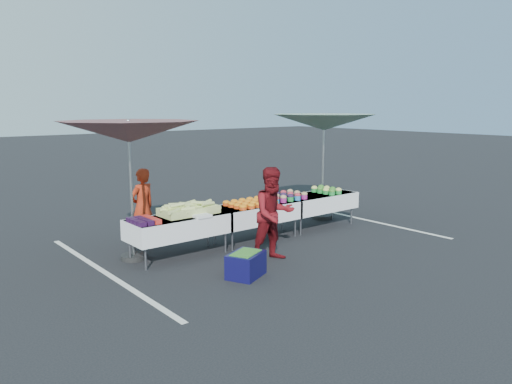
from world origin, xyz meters
TOP-DOWN VIEW (x-y plane):
  - ground at (0.00, 0.00)m, footprint 80.00×80.00m
  - stripe_left at (-3.20, 0.00)m, footprint 0.10×5.00m
  - stripe_right at (3.20, 0.00)m, footprint 0.10×5.00m
  - table_left at (-1.80, 0.00)m, footprint 1.86×0.81m
  - table_center at (0.00, 0.00)m, footprint 1.86×0.81m
  - table_right at (1.80, 0.00)m, footprint 1.86×0.81m
  - berry_punnets at (-2.51, -0.06)m, footprint 0.40×0.54m
  - corn_pile at (-1.54, 0.04)m, footprint 1.16×0.57m
  - plastic_bags at (-1.50, -0.30)m, footprint 0.30×0.25m
  - carrot_bowls at (-0.15, -0.01)m, footprint 0.95×0.69m
  - potato_cups at (0.75, 0.00)m, footprint 0.94×0.58m
  - bean_baskets at (2.06, -0.01)m, footprint 0.36×0.68m
  - vendor at (-1.93, 1.15)m, footprint 0.62×0.48m
  - customer at (-0.59, -1.21)m, footprint 0.92×0.78m
  - umbrella_left at (-2.50, 0.40)m, footprint 3.02×3.02m
  - umbrella_right at (2.50, 0.52)m, footprint 3.19×3.19m
  - storage_bin at (-1.52, -1.60)m, footprint 0.75×0.66m

SIDE VIEW (x-z plane):
  - ground at x=0.00m, z-range 0.00..0.00m
  - stripe_left at x=-3.20m, z-range 0.00..0.00m
  - stripe_right at x=3.20m, z-range 0.00..0.00m
  - storage_bin at x=-1.52m, z-range 0.01..0.41m
  - table_left at x=-1.80m, z-range 0.21..0.96m
  - table_center at x=0.00m, z-range 0.21..0.96m
  - table_right at x=1.80m, z-range 0.21..0.96m
  - vendor at x=-1.93m, z-range 0.00..1.52m
  - plastic_bags at x=-1.50m, z-range 0.75..0.80m
  - berry_punnets at x=-2.51m, z-range 0.75..0.83m
  - carrot_bowls at x=-0.15m, z-range 0.75..0.85m
  - bean_baskets at x=2.06m, z-range 0.75..0.90m
  - potato_cups at x=0.75m, z-range 0.75..0.91m
  - customer at x=-0.59m, z-range 0.00..1.67m
  - corn_pile at x=-1.54m, z-range 0.71..0.97m
  - umbrella_left at x=-2.50m, z-range 1.01..3.50m
  - umbrella_right at x=2.50m, z-range 1.03..3.58m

